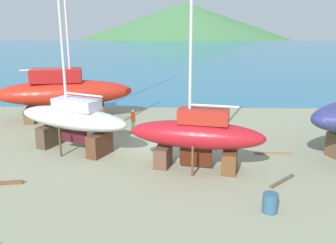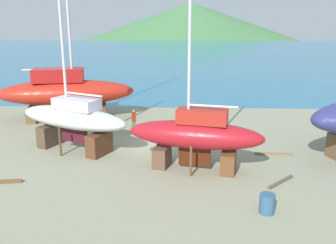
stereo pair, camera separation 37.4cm
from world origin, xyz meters
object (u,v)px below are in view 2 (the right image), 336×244
at_px(sailboat_far_slipway, 73,119).
at_px(barrel_rust_near, 267,204).
at_px(sailboat_mid_port, 195,135).
at_px(worker, 134,121).
at_px(sailboat_small_center, 66,91).

distance_m(sailboat_far_slipway, barrel_rust_near, 12.12).
bearing_deg(sailboat_mid_port, barrel_rust_near, 133.31).
xyz_separation_m(sailboat_far_slipway, barrel_rust_near, (9.70, -7.11, -1.50)).
bearing_deg(barrel_rust_near, sailboat_far_slipway, 143.74).
bearing_deg(worker, sailboat_far_slipway, -145.54).
xyz_separation_m(sailboat_small_center, worker, (5.59, -3.30, -1.36)).
relative_size(sailboat_far_slipway, worker, 6.76).
bearing_deg(sailboat_far_slipway, worker, -103.87).
relative_size(sailboat_small_center, sailboat_far_slipway, 1.67).
relative_size(sailboat_mid_port, worker, 7.15).
distance_m(sailboat_small_center, sailboat_mid_port, 13.56).
height_order(sailboat_far_slipway, worker, sailboat_far_slipway).
height_order(sailboat_mid_port, barrel_rust_near, sailboat_mid_port).
bearing_deg(sailboat_small_center, sailboat_far_slipway, -81.62).
bearing_deg(sailboat_mid_port, sailboat_far_slipway, -8.45).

